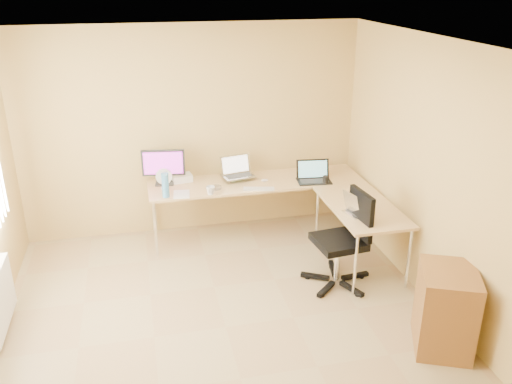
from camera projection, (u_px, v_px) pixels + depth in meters
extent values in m
plane|color=#9F8157|center=(226.00, 327.00, 5.10)|extent=(4.50, 4.50, 0.00)
plane|color=white|center=(218.00, 47.00, 4.10)|extent=(4.50, 4.50, 0.00)
plane|color=tan|center=(192.00, 131.00, 6.63)|extent=(4.50, 0.00, 4.50)
plane|color=tan|center=(301.00, 384.00, 2.57)|extent=(4.50, 0.00, 4.50)
plane|color=tan|center=(442.00, 182.00, 5.03)|extent=(0.00, 4.50, 4.50)
cube|color=tan|center=(256.00, 208.00, 6.77)|extent=(2.65, 0.70, 0.73)
cube|color=tan|center=(359.00, 235.00, 6.07)|extent=(0.70, 1.30, 0.73)
cube|color=black|center=(164.00, 167.00, 6.46)|extent=(0.53, 0.23, 0.44)
cube|color=#227F64|center=(236.00, 175.00, 6.76)|extent=(0.26, 0.31, 0.05)
cube|color=#ADADAE|center=(238.00, 167.00, 6.60)|extent=(0.44, 0.37, 0.25)
cube|color=black|center=(314.00, 172.00, 6.56)|extent=(0.44, 0.34, 0.26)
cube|color=silver|center=(259.00, 189.00, 6.37)|extent=(0.38, 0.18, 0.02)
ellipsoid|color=beige|center=(265.00, 180.00, 6.61)|extent=(0.10, 0.09, 0.03)
imported|color=silver|center=(211.00, 190.00, 6.22)|extent=(0.12, 0.12, 0.10)
cylinder|color=#AFB2C5|center=(216.00, 187.00, 6.39)|extent=(0.17, 0.17, 0.03)
cylinder|color=#4287BF|center=(165.00, 185.00, 6.11)|extent=(0.09, 0.09, 0.29)
cube|color=white|center=(182.00, 194.00, 6.23)|extent=(0.21, 0.28, 0.01)
cube|color=white|center=(182.00, 178.00, 6.61)|extent=(0.26, 0.21, 0.09)
cylinder|color=silver|center=(164.00, 179.00, 6.34)|extent=(0.22, 0.22, 0.24)
cylinder|color=black|center=(325.00, 180.00, 6.51)|extent=(0.08, 0.08, 0.11)
cube|color=silver|center=(359.00, 204.00, 5.71)|extent=(0.37, 0.32, 0.21)
cube|color=black|center=(339.00, 242.00, 5.63)|extent=(0.70, 0.70, 1.05)
cube|color=brown|center=(445.00, 312.00, 4.72)|extent=(0.66, 0.72, 0.80)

